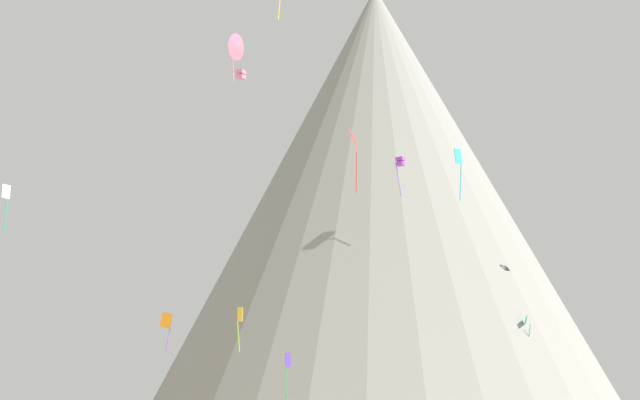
{
  "coord_description": "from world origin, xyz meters",
  "views": [
    {
      "loc": [
        -2.19,
        -34.46,
        4.15
      ],
      "look_at": [
        3.01,
        36.39,
        20.61
      ],
      "focal_mm": 46.21,
      "sensor_mm": 36.0,
      "label": 1
    }
  ],
  "objects_px": {
    "kite_indigo_low": "(288,367)",
    "kite_white_mid": "(6,197)",
    "kite_black_mid": "(503,275)",
    "kite_red_high": "(354,140)",
    "kite_rainbow_high": "(237,47)",
    "kite_pink_high": "(241,75)",
    "kite_cyan_mid": "(459,163)",
    "kite_orange_low": "(166,323)",
    "kite_teal_low": "(527,328)",
    "kite_gold_low": "(240,321)",
    "kite_violet_high": "(400,162)",
    "rock_massif": "(371,215)"
  },
  "relations": [
    {
      "from": "kite_indigo_low",
      "to": "kite_gold_low",
      "type": "relative_size",
      "value": 1.16
    },
    {
      "from": "kite_red_high",
      "to": "kite_white_mid",
      "type": "xyz_separation_m",
      "value": [
        -33.54,
        9.87,
        -3.57
      ]
    },
    {
      "from": "kite_indigo_low",
      "to": "kite_teal_low",
      "type": "distance_m",
      "value": 26.05
    },
    {
      "from": "kite_black_mid",
      "to": "kite_red_high",
      "type": "xyz_separation_m",
      "value": [
        -18.13,
        -16.33,
        9.92
      ]
    },
    {
      "from": "kite_cyan_mid",
      "to": "kite_rainbow_high",
      "type": "bearing_deg",
      "value": 157.05
    },
    {
      "from": "rock_massif",
      "to": "kite_red_high",
      "type": "relative_size",
      "value": 13.81
    },
    {
      "from": "rock_massif",
      "to": "kite_white_mid",
      "type": "xyz_separation_m",
      "value": [
        -39.73,
        -24.58,
        -3.98
      ]
    },
    {
      "from": "kite_rainbow_high",
      "to": "kite_teal_low",
      "type": "relative_size",
      "value": 0.88
    },
    {
      "from": "kite_white_mid",
      "to": "kite_teal_low",
      "type": "distance_m",
      "value": 54.35
    },
    {
      "from": "kite_black_mid",
      "to": "kite_red_high",
      "type": "distance_m",
      "value": 26.34
    },
    {
      "from": "kite_cyan_mid",
      "to": "kite_teal_low",
      "type": "bearing_deg",
      "value": 69.45
    },
    {
      "from": "kite_indigo_low",
      "to": "kite_cyan_mid",
      "type": "relative_size",
      "value": 1.15
    },
    {
      "from": "kite_cyan_mid",
      "to": "kite_white_mid",
      "type": "bearing_deg",
      "value": 152.88
    },
    {
      "from": "kite_rainbow_high",
      "to": "kite_pink_high",
      "type": "height_order",
      "value": "kite_pink_high"
    },
    {
      "from": "kite_pink_high",
      "to": "kite_white_mid",
      "type": "bearing_deg",
      "value": 148.62
    },
    {
      "from": "kite_indigo_low",
      "to": "kite_orange_low",
      "type": "xyz_separation_m",
      "value": [
        -11.38,
        0.66,
        4.0
      ]
    },
    {
      "from": "kite_gold_low",
      "to": "kite_cyan_mid",
      "type": "relative_size",
      "value": 0.99
    },
    {
      "from": "kite_gold_low",
      "to": "kite_violet_high",
      "type": "height_order",
      "value": "kite_violet_high"
    },
    {
      "from": "kite_gold_low",
      "to": "kite_cyan_mid",
      "type": "xyz_separation_m",
      "value": [
        15.86,
        -15.5,
        10.15
      ]
    },
    {
      "from": "kite_pink_high",
      "to": "kite_gold_low",
      "type": "height_order",
      "value": "kite_pink_high"
    },
    {
      "from": "kite_pink_high",
      "to": "kite_cyan_mid",
      "type": "distance_m",
      "value": 46.18
    },
    {
      "from": "kite_black_mid",
      "to": "kite_cyan_mid",
      "type": "height_order",
      "value": "kite_cyan_mid"
    },
    {
      "from": "kite_gold_low",
      "to": "kite_pink_high",
      "type": "bearing_deg",
      "value": 173.73
    },
    {
      "from": "kite_black_mid",
      "to": "kite_violet_high",
      "type": "height_order",
      "value": "kite_violet_high"
    },
    {
      "from": "kite_rainbow_high",
      "to": "kite_teal_low",
      "type": "distance_m",
      "value": 41.74
    },
    {
      "from": "kite_black_mid",
      "to": "kite_teal_low",
      "type": "height_order",
      "value": "kite_black_mid"
    },
    {
      "from": "kite_gold_low",
      "to": "kite_teal_low",
      "type": "height_order",
      "value": "kite_teal_low"
    },
    {
      "from": "kite_indigo_low",
      "to": "kite_violet_high",
      "type": "xyz_separation_m",
      "value": [
        12.17,
        6.52,
        21.78
      ]
    },
    {
      "from": "kite_red_high",
      "to": "kite_cyan_mid",
      "type": "relative_size",
      "value": 1.59
    },
    {
      "from": "kite_pink_high",
      "to": "kite_teal_low",
      "type": "xyz_separation_m",
      "value": [
        30.37,
        -9.49,
        -30.85
      ]
    },
    {
      "from": "kite_red_high",
      "to": "kite_white_mid",
      "type": "bearing_deg",
      "value": 86.55
    },
    {
      "from": "kite_black_mid",
      "to": "kite_indigo_low",
      "type": "distance_m",
      "value": 27.62
    },
    {
      "from": "kite_white_mid",
      "to": "kite_violet_high",
      "type": "xyz_separation_m",
      "value": [
        40.05,
        3.3,
        5.26
      ]
    },
    {
      "from": "kite_black_mid",
      "to": "kite_white_mid",
      "type": "relative_size",
      "value": 1.3
    },
    {
      "from": "rock_massif",
      "to": "kite_white_mid",
      "type": "distance_m",
      "value": 46.89
    },
    {
      "from": "kite_pink_high",
      "to": "kite_rainbow_high",
      "type": "bearing_deg",
      "value": -149.54
    },
    {
      "from": "kite_red_high",
      "to": "kite_indigo_low",
      "type": "height_order",
      "value": "kite_red_high"
    },
    {
      "from": "rock_massif",
      "to": "kite_cyan_mid",
      "type": "distance_m",
      "value": 49.95
    },
    {
      "from": "rock_massif",
      "to": "kite_pink_high",
      "type": "xyz_separation_m",
      "value": [
        -17.26,
        -12.08,
        14.49
      ]
    },
    {
      "from": "kite_black_mid",
      "to": "kite_gold_low",
      "type": "distance_m",
      "value": 32.98
    },
    {
      "from": "kite_black_mid",
      "to": "rock_massif",
      "type": "bearing_deg",
      "value": 107.95
    },
    {
      "from": "kite_black_mid",
      "to": "kite_gold_low",
      "type": "relative_size",
      "value": 1.66
    },
    {
      "from": "rock_massif",
      "to": "kite_white_mid",
      "type": "bearing_deg",
      "value": -148.26
    },
    {
      "from": "kite_indigo_low",
      "to": "kite_white_mid",
      "type": "xyz_separation_m",
      "value": [
        -27.89,
        3.22,
        16.52
      ]
    },
    {
      "from": "kite_orange_low",
      "to": "kite_black_mid",
      "type": "bearing_deg",
      "value": 61.37
    },
    {
      "from": "kite_pink_high",
      "to": "kite_black_mid",
      "type": "xyz_separation_m",
      "value": [
        29.2,
        -6.04,
        -24.83
      ]
    },
    {
      "from": "kite_indigo_low",
      "to": "kite_white_mid",
      "type": "height_order",
      "value": "kite_white_mid"
    },
    {
      "from": "kite_pink_high",
      "to": "kite_white_mid",
      "type": "xyz_separation_m",
      "value": [
        -22.47,
        -12.5,
        -18.47
      ]
    },
    {
      "from": "kite_red_high",
      "to": "kite_cyan_mid",
      "type": "height_order",
      "value": "kite_red_high"
    },
    {
      "from": "kite_white_mid",
      "to": "kite_rainbow_high",
      "type": "bearing_deg",
      "value": 131.83
    }
  ]
}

